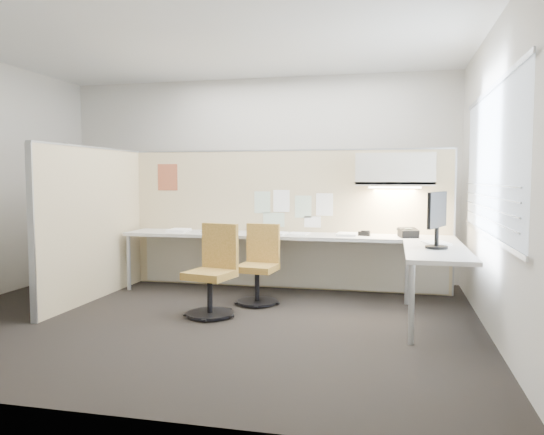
% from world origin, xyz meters
% --- Properties ---
extents(floor, '(5.50, 4.50, 0.01)m').
position_xyz_m(floor, '(0.00, 0.00, -0.01)').
color(floor, black).
rests_on(floor, ground).
extents(ceiling, '(5.50, 4.50, 0.01)m').
position_xyz_m(ceiling, '(0.00, 0.00, 2.80)').
color(ceiling, white).
rests_on(ceiling, wall_back).
extents(wall_back, '(5.50, 0.02, 2.80)m').
position_xyz_m(wall_back, '(0.00, 2.25, 1.40)').
color(wall_back, beige).
rests_on(wall_back, ground).
extents(wall_front, '(5.50, 0.02, 2.80)m').
position_xyz_m(wall_front, '(0.00, -2.25, 1.40)').
color(wall_front, beige).
rests_on(wall_front, ground).
extents(wall_right, '(0.02, 4.50, 2.80)m').
position_xyz_m(wall_right, '(2.75, 0.00, 1.40)').
color(wall_right, beige).
rests_on(wall_right, ground).
extents(window_pane, '(0.01, 2.80, 1.30)m').
position_xyz_m(window_pane, '(2.73, 0.00, 1.55)').
color(window_pane, '#909BA7').
rests_on(window_pane, wall_right).
extents(partition_back, '(4.10, 0.06, 1.75)m').
position_xyz_m(partition_back, '(0.55, 1.60, 0.88)').
color(partition_back, beige).
rests_on(partition_back, floor).
extents(partition_left, '(0.06, 2.20, 1.75)m').
position_xyz_m(partition_left, '(-1.50, 0.50, 0.88)').
color(partition_left, beige).
rests_on(partition_left, floor).
extents(desk, '(4.00, 2.07, 0.73)m').
position_xyz_m(desk, '(0.93, 1.13, 0.60)').
color(desk, beige).
rests_on(desk, floor).
extents(overhead_bin, '(0.90, 0.36, 0.38)m').
position_xyz_m(overhead_bin, '(1.90, 1.39, 1.51)').
color(overhead_bin, beige).
rests_on(overhead_bin, partition_back).
extents(task_light_strip, '(0.60, 0.06, 0.02)m').
position_xyz_m(task_light_strip, '(1.90, 1.39, 1.30)').
color(task_light_strip, '#FFEABF').
rests_on(task_light_strip, overhead_bin).
extents(pinned_papers, '(1.01, 0.00, 0.47)m').
position_xyz_m(pinned_papers, '(0.63, 1.57, 1.03)').
color(pinned_papers, '#8CBF8C').
rests_on(pinned_papers, partition_back).
extents(poster, '(0.28, 0.00, 0.35)m').
position_xyz_m(poster, '(-1.05, 1.57, 1.42)').
color(poster, '#EC521D').
rests_on(poster, partition_back).
extents(chair_left, '(0.46, 0.47, 0.88)m').
position_xyz_m(chair_left, '(0.42, 0.72, 0.41)').
color(chair_left, black).
rests_on(chair_left, floor).
extents(chair_right, '(0.52, 0.53, 0.92)m').
position_xyz_m(chair_right, '(0.09, 0.09, 0.43)').
color(chair_right, black).
rests_on(chair_right, floor).
extents(monitor, '(0.22, 0.49, 0.54)m').
position_xyz_m(monitor, '(2.30, 0.30, 1.05)').
color(monitor, black).
rests_on(monitor, desk).
extents(phone, '(0.26, 0.24, 0.12)m').
position_xyz_m(phone, '(2.06, 1.23, 0.78)').
color(phone, black).
rests_on(phone, desk).
extents(stapler, '(0.15, 0.09, 0.05)m').
position_xyz_m(stapler, '(1.56, 1.28, 0.76)').
color(stapler, black).
rests_on(stapler, desk).
extents(tape_dispenser, '(0.11, 0.07, 0.06)m').
position_xyz_m(tape_dispenser, '(1.57, 1.30, 0.76)').
color(tape_dispenser, black).
rests_on(tape_dispenser, desk).
extents(coat_hook, '(0.18, 0.42, 1.28)m').
position_xyz_m(coat_hook, '(-1.58, -0.09, 1.43)').
color(coat_hook, silver).
rests_on(coat_hook, partition_left).
extents(paper_stack_0, '(0.24, 0.31, 0.03)m').
position_xyz_m(paper_stack_0, '(-0.77, 1.27, 0.75)').
color(paper_stack_0, white).
rests_on(paper_stack_0, desk).
extents(paper_stack_1, '(0.28, 0.34, 0.02)m').
position_xyz_m(paper_stack_1, '(-0.33, 1.33, 0.74)').
color(paper_stack_1, white).
rests_on(paper_stack_1, desk).
extents(paper_stack_2, '(0.24, 0.31, 0.04)m').
position_xyz_m(paper_stack_2, '(0.31, 1.22, 0.75)').
color(paper_stack_2, white).
rests_on(paper_stack_2, desk).
extents(paper_stack_3, '(0.25, 0.32, 0.01)m').
position_xyz_m(paper_stack_3, '(0.77, 1.29, 0.74)').
color(paper_stack_3, white).
rests_on(paper_stack_3, desk).
extents(paper_stack_4, '(0.24, 0.31, 0.03)m').
position_xyz_m(paper_stack_4, '(1.36, 1.28, 0.74)').
color(paper_stack_4, white).
rests_on(paper_stack_4, desk).
extents(paper_stack_5, '(0.30, 0.35, 0.02)m').
position_xyz_m(paper_stack_5, '(2.33, 0.69, 0.74)').
color(paper_stack_5, white).
rests_on(paper_stack_5, desk).
extents(paper_stack_6, '(0.25, 0.31, 0.02)m').
position_xyz_m(paper_stack_6, '(0.50, 1.25, 0.74)').
color(paper_stack_6, white).
rests_on(paper_stack_6, desk).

